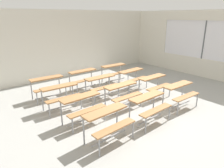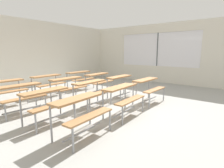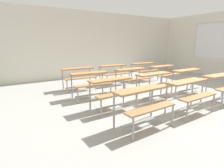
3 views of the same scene
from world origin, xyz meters
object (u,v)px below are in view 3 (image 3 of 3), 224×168
(desk_bench_r0c2, at_px, (223,82))
(desk_bench_r1c0, at_px, (113,87))
(desk_bench_r0c0, at_px, (143,99))
(desk_bench_r2c1, at_px, (132,74))
(desk_bench_r0c1, at_px, (190,89))
(desk_bench_r3c0, at_px, (79,73))
(desk_bench_r3c2, at_px, (145,67))
(desk_bench_r2c2, at_px, (164,71))
(desk_bench_r3c1, at_px, (114,70))
(desk_bench_r2c0, at_px, (91,79))
(desk_bench_r1c2, at_px, (190,75))
(desk_bench_r1c1, at_px, (156,80))

(desk_bench_r0c2, relative_size, desk_bench_r1c0, 1.00)
(desk_bench_r0c0, height_order, desk_bench_r2c1, same)
(desk_bench_r0c1, xyz_separation_m, desk_bench_r3c0, (-1.43, 3.29, 0.00))
(desk_bench_r2c1, relative_size, desk_bench_r3c2, 0.99)
(desk_bench_r2c2, height_order, desk_bench_r3c1, same)
(desk_bench_r0c2, distance_m, desk_bench_r3c2, 3.25)
(desk_bench_r0c2, height_order, desk_bench_r1c0, same)
(desk_bench_r1c0, bearing_deg, desk_bench_r2c2, 18.84)
(desk_bench_r2c2, bearing_deg, desk_bench_r2c1, 176.60)
(desk_bench_r2c0, height_order, desk_bench_r3c2, same)
(desk_bench_r1c0, bearing_deg, desk_bench_r0c0, -91.13)
(desk_bench_r0c2, distance_m, desk_bench_r2c2, 2.15)
(desk_bench_r2c2, bearing_deg, desk_bench_r1c2, -94.16)
(desk_bench_r0c1, distance_m, desk_bench_r3c1, 3.32)
(desk_bench_r0c1, distance_m, desk_bench_r2c1, 2.20)
(desk_bench_r3c2, bearing_deg, desk_bench_r3c0, -177.72)
(desk_bench_r3c1, bearing_deg, desk_bench_r2c1, -89.49)
(desk_bench_r0c1, height_order, desk_bench_r2c0, same)
(desk_bench_r3c0, relative_size, desk_bench_r3c2, 1.00)
(desk_bench_r2c1, xyz_separation_m, desk_bench_r3c0, (-1.48, 1.08, 0.00))
(desk_bench_r3c0, bearing_deg, desk_bench_r1c1, -53.20)
(desk_bench_r1c2, height_order, desk_bench_r2c0, same)
(desk_bench_r1c2, distance_m, desk_bench_r2c0, 3.17)
(desk_bench_r3c1, height_order, desk_bench_r3c2, same)
(desk_bench_r2c2, relative_size, desk_bench_r3c1, 1.02)
(desk_bench_r0c2, bearing_deg, desk_bench_r3c0, 133.23)
(desk_bench_r1c1, bearing_deg, desk_bench_r3c0, 124.12)
(desk_bench_r2c1, relative_size, desk_bench_r2c2, 0.99)
(desk_bench_r0c0, bearing_deg, desk_bench_r1c1, 35.15)
(desk_bench_r3c1, distance_m, desk_bench_r3c2, 1.50)
(desk_bench_r1c0, relative_size, desk_bench_r1c2, 1.01)
(desk_bench_r2c0, bearing_deg, desk_bench_r1c2, -18.55)
(desk_bench_r1c0, xyz_separation_m, desk_bench_r1c2, (2.89, -0.02, 0.00))
(desk_bench_r2c2, distance_m, desk_bench_r3c2, 1.09)
(desk_bench_r2c2, bearing_deg, desk_bench_r3c2, 87.60)
(desk_bench_r0c0, distance_m, desk_bench_r2c0, 2.20)
(desk_bench_r2c1, bearing_deg, desk_bench_r3c0, 145.15)
(desk_bench_r3c2, bearing_deg, desk_bench_r2c0, -157.87)
(desk_bench_r2c2, bearing_deg, desk_bench_r0c2, -94.25)
(desk_bench_r1c1, xyz_separation_m, desk_bench_r3c1, (-0.03, 2.19, 0.00))
(desk_bench_r0c2, relative_size, desk_bench_r3c0, 1.00)
(desk_bench_r0c2, bearing_deg, desk_bench_r0c1, -177.39)
(desk_bench_r0c0, distance_m, desk_bench_r0c1, 1.39)
(desk_bench_r0c0, bearing_deg, desk_bench_r3c0, 88.27)
(desk_bench_r1c0, xyz_separation_m, desk_bench_r2c0, (-0.08, 1.12, 0.00))
(desk_bench_r1c0, distance_m, desk_bench_r1c1, 1.45)
(desk_bench_r0c0, relative_size, desk_bench_r0c1, 1.01)
(desk_bench_r1c1, distance_m, desk_bench_r3c2, 2.60)
(desk_bench_r1c0, height_order, desk_bench_r2c0, same)
(desk_bench_r0c1, bearing_deg, desk_bench_r3c0, 111.73)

